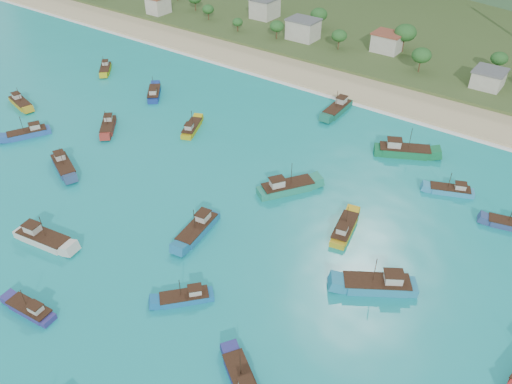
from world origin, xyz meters
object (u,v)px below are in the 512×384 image
Objects in this scene: boat_7 at (337,109)px; boat_24 at (20,103)px; boat_0 at (287,188)px; boat_28 at (108,126)px; boat_25 at (186,298)px; boat_10 at (344,229)px; boat_22 at (451,191)px; boat_19 at (154,94)px; boat_3 at (106,69)px; boat_12 at (43,239)px; boat_18 at (243,382)px; boat_8 at (511,225)px; boat_4 at (28,134)px; boat_1 at (378,285)px; boat_30 at (31,310)px; boat_16 at (403,151)px; boat_23 at (198,229)px; boat_26 at (64,166)px; boat_6 at (192,128)px.

boat_7 is 84.15m from boat_24.
boat_28 is (-49.83, -4.10, -0.24)m from boat_0.
boat_28 is at bearing 12.56° from boat_25.
boat_25 is (-12.36, -29.33, -0.12)m from boat_10.
boat_19 is at bearing 69.70° from boat_22.
boat_3 is 0.89× the size of boat_19.
boat_12 is 59.76m from boat_24.
boat_0 is 44.53m from boat_18.
boat_0 reaches higher than boat_8.
boat_3 is at bearing 11.84° from boat_7.
boat_4 is 1.12× the size of boat_22.
boat_1 is 1.16× the size of boat_4.
boat_7 is 1.15× the size of boat_24.
boat_24 is 1.16× the size of boat_30.
boat_24 is (-98.15, 30.65, 0.03)m from boat_18.
boat_16 is 51.52m from boat_23.
boat_25 is at bearing 101.20° from boat_18.
boat_3 is 0.77× the size of boat_26.
boat_23 is (-19.63, -47.63, -0.19)m from boat_16.
boat_6 is 1.02× the size of boat_19.
boat_10 is at bearing 38.85° from boat_18.
boat_19 is at bearing 22.76° from boat_7.
boat_1 reaches higher than boat_7.
boat_6 is at bearing 11.03° from boat_30.
boat_0 is 1.06× the size of boat_23.
boat_25 is (35.84, -41.09, -0.07)m from boat_6.
boat_3 is 0.72× the size of boat_12.
boat_18 is 1.04× the size of boat_22.
boat_19 is at bearing 147.86° from boat_24.
boat_1 is at bearing 156.02° from boat_22.
boat_16 is at bearing 97.09° from boat_0.
boat_18 is 92.30m from boat_19.
boat_30 is at bearing 89.21° from boat_3.
boat_8 is at bearing -151.50° from boat_23.
boat_1 reaches higher than boat_25.
boat_19 is at bearing 0.98° from boat_25.
boat_7 is 1.00× the size of boat_12.
boat_4 reaches higher than boat_18.
boat_30 is (-17.49, -15.81, -0.01)m from boat_25.
boat_18 is 34.98m from boat_30.
boat_28 is (-89.80, -19.20, 0.08)m from boat_8.
boat_7 is at bearing -177.33° from boat_28.
boat_7 is 1.15× the size of boat_10.
boat_16 reaches higher than boat_30.
boat_3 is 54.02m from boat_26.
boat_7 is at bearing 136.64° from boat_0.
boat_3 is 77.93m from boat_12.
boat_1 is at bearing -97.63° from boat_25.
boat_7 is 82.04m from boat_18.
boat_3 is at bearing 36.24° from boat_30.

